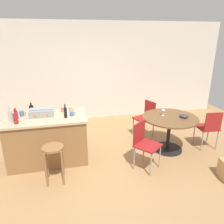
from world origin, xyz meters
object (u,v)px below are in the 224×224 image
at_px(wooden_stool, 54,156).
at_px(cup_3, 63,110).
at_px(cup_1, 72,114).
at_px(wine_glass, 163,111).
at_px(folding_chair_near, 144,142).
at_px(folding_chair_far, 209,127).
at_px(bottle_0, 65,112).
at_px(bottle_1, 16,115).
at_px(bottle_2, 31,109).
at_px(toolbox, 41,112).
at_px(cup_2, 22,113).
at_px(cup_0, 71,109).
at_px(dining_table, 169,125).
at_px(folding_chair_left, 146,116).
at_px(bottle_3, 11,116).
at_px(bottle_4, 16,118).
at_px(serving_bowl, 184,116).
at_px(kitchen_island, 48,139).

relative_size(wooden_stool, cup_3, 5.95).
height_order(cup_1, wine_glass, cup_1).
xyz_separation_m(folding_chair_near, folding_chair_far, (1.59, 0.37, -0.01)).
relative_size(bottle_0, bottle_1, 1.27).
xyz_separation_m(wooden_stool, bottle_2, (-0.39, 0.96, 0.51)).
xyz_separation_m(toolbox, bottle_0, (0.43, -0.18, 0.03)).
bearing_deg(cup_2, cup_0, 5.55).
xyz_separation_m(wooden_stool, dining_table, (2.32, 0.56, 0.10)).
distance_m(bottle_1, cup_0, 1.00).
height_order(folding_chair_left, toolbox, toolbox).
height_order(wooden_stool, bottle_3, bottle_3).
relative_size(cup_0, cup_2, 1.07).
height_order(toolbox, bottle_4, bottle_4).
xyz_separation_m(folding_chair_left, cup_2, (-2.66, -0.50, 0.46)).
bearing_deg(serving_bowl, wine_glass, 151.54).
xyz_separation_m(bottle_3, wine_glass, (2.89, 0.13, -0.17)).
bearing_deg(folding_chair_near, cup_3, 148.11).
relative_size(bottle_2, bottle_3, 0.71).
bearing_deg(bottle_2, cup_0, -2.72).
bearing_deg(toolbox, bottle_2, 133.94).
relative_size(kitchen_island, cup_2, 12.99).
bearing_deg(bottle_1, kitchen_island, -1.96).
bearing_deg(wooden_stool, folding_chair_near, 1.94).
xyz_separation_m(dining_table, bottle_2, (-2.71, 0.40, 0.41)).
xyz_separation_m(bottle_1, bottle_2, (0.23, 0.25, 0.00)).
distance_m(cup_1, cup_2, 0.93).
xyz_separation_m(cup_2, cup_3, (0.75, 0.08, -0.01)).
bearing_deg(serving_bowl, bottle_3, 178.81).
bearing_deg(bottle_4, wooden_stool, -38.74).
bearing_deg(kitchen_island, bottle_1, 178.04).
height_order(cup_0, cup_2, cup_2).
relative_size(cup_0, cup_3, 1.13).
height_order(toolbox, bottle_2, bottle_2).
relative_size(kitchen_island, bottle_3, 5.01).
bearing_deg(wooden_stool, cup_1, 61.22).
height_order(bottle_2, cup_3, bottle_2).
relative_size(folding_chair_left, bottle_3, 2.87).
distance_m(folding_chair_near, cup_3, 1.69).
height_order(folding_chair_near, cup_1, cup_1).
height_order(bottle_2, bottle_3, bottle_3).
xyz_separation_m(bottle_2, bottle_3, (-0.28, -0.42, 0.03)).
bearing_deg(toolbox, bottle_4, -143.76).
relative_size(dining_table, wine_glass, 7.82).
bearing_deg(bottle_1, bottle_3, -108.19).
bearing_deg(wooden_stool, kitchen_island, 100.30).
xyz_separation_m(folding_chair_left, cup_1, (-1.76, -0.69, 0.45)).
relative_size(bottle_0, cup_0, 2.11).
bearing_deg(folding_chair_far, bottle_3, 178.23).
distance_m(bottle_0, cup_0, 0.38).
bearing_deg(cup_2, cup_3, 5.90).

